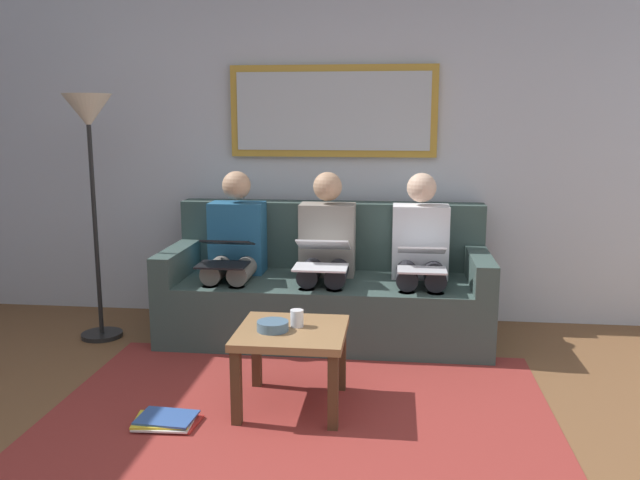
{
  "coord_description": "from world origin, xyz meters",
  "views": [
    {
      "loc": [
        -0.47,
        2.34,
        1.52
      ],
      "look_at": [
        0.0,
        -1.7,
        0.75
      ],
      "focal_mm": 37.02,
      "sensor_mm": 36.0,
      "label": 1
    }
  ],
  "objects_px": {
    "person_left": "(420,253)",
    "standing_lamp": "(89,138)",
    "framed_mirror": "(333,111)",
    "laptop_white": "(322,255)",
    "laptop_black": "(226,252)",
    "person_right": "(234,249)",
    "bowl": "(273,326)",
    "person_middle": "(326,251)",
    "cup": "(297,318)",
    "couch": "(327,290)",
    "laptop_silver": "(422,259)",
    "magazine_stack": "(166,420)",
    "coffee_table": "(292,342)"
  },
  "relations": [
    {
      "from": "person_left",
      "to": "standing_lamp",
      "type": "distance_m",
      "value": 2.33
    },
    {
      "from": "framed_mirror",
      "to": "laptop_white",
      "type": "distance_m",
      "value": 1.15
    },
    {
      "from": "framed_mirror",
      "to": "laptop_black",
      "type": "height_order",
      "value": "framed_mirror"
    },
    {
      "from": "person_left",
      "to": "person_right",
      "type": "height_order",
      "value": "same"
    },
    {
      "from": "bowl",
      "to": "person_middle",
      "type": "bearing_deg",
      "value": -97.1
    },
    {
      "from": "framed_mirror",
      "to": "person_right",
      "type": "relative_size",
      "value": 1.32
    },
    {
      "from": "cup",
      "to": "laptop_black",
      "type": "height_order",
      "value": "laptop_black"
    },
    {
      "from": "couch",
      "to": "bowl",
      "type": "xyz_separation_m",
      "value": [
        0.15,
        1.26,
        0.14
      ]
    },
    {
      "from": "person_middle",
      "to": "laptop_silver",
      "type": "bearing_deg",
      "value": 159.11
    },
    {
      "from": "cup",
      "to": "couch",
      "type": "bearing_deg",
      "value": -91.66
    },
    {
      "from": "person_middle",
      "to": "laptop_white",
      "type": "height_order",
      "value": "person_middle"
    },
    {
      "from": "person_middle",
      "to": "magazine_stack",
      "type": "xyz_separation_m",
      "value": [
        0.64,
        1.44,
        -0.58
      ]
    },
    {
      "from": "couch",
      "to": "bowl",
      "type": "bearing_deg",
      "value": 83.28
    },
    {
      "from": "person_right",
      "to": "couch",
      "type": "bearing_deg",
      "value": -173.87
    },
    {
      "from": "framed_mirror",
      "to": "person_left",
      "type": "xyz_separation_m",
      "value": [
        -0.64,
        0.46,
        -0.94
      ]
    },
    {
      "from": "person_middle",
      "to": "bowl",
      "type": "bearing_deg",
      "value": 82.9
    },
    {
      "from": "laptop_silver",
      "to": "standing_lamp",
      "type": "xyz_separation_m",
      "value": [
        2.19,
        -0.05,
        0.75
      ]
    },
    {
      "from": "framed_mirror",
      "to": "laptop_white",
      "type": "bearing_deg",
      "value": 90.0
    },
    {
      "from": "person_right",
      "to": "coffee_table",
      "type": "bearing_deg",
      "value": 116.97
    },
    {
      "from": "bowl",
      "to": "person_middle",
      "type": "xyz_separation_m",
      "value": [
        -0.15,
        -1.19,
        0.16
      ]
    },
    {
      "from": "bowl",
      "to": "laptop_black",
      "type": "relative_size",
      "value": 0.43
    },
    {
      "from": "cup",
      "to": "person_middle",
      "type": "distance_m",
      "value": 1.11
    },
    {
      "from": "cup",
      "to": "coffee_table",
      "type": "bearing_deg",
      "value": 64.32
    },
    {
      "from": "cup",
      "to": "standing_lamp",
      "type": "distance_m",
      "value": 1.98
    },
    {
      "from": "framed_mirror",
      "to": "laptop_silver",
      "type": "xyz_separation_m",
      "value": [
        -0.64,
        0.7,
        -0.93
      ]
    },
    {
      "from": "person_middle",
      "to": "magazine_stack",
      "type": "relative_size",
      "value": 3.47
    },
    {
      "from": "coffee_table",
      "to": "person_left",
      "type": "xyz_separation_m",
      "value": [
        -0.7,
        -1.15,
        0.25
      ]
    },
    {
      "from": "coffee_table",
      "to": "cup",
      "type": "relative_size",
      "value": 6.24
    },
    {
      "from": "couch",
      "to": "person_right",
      "type": "xyz_separation_m",
      "value": [
        0.64,
        0.07,
        0.3
      ]
    },
    {
      "from": "coffee_table",
      "to": "person_middle",
      "type": "relative_size",
      "value": 0.49
    },
    {
      "from": "coffee_table",
      "to": "framed_mirror",
      "type": "bearing_deg",
      "value": -91.98
    },
    {
      "from": "laptop_white",
      "to": "person_left",
      "type": "bearing_deg",
      "value": -160.5
    },
    {
      "from": "framed_mirror",
      "to": "laptop_silver",
      "type": "distance_m",
      "value": 1.33
    },
    {
      "from": "cup",
      "to": "person_left",
      "type": "distance_m",
      "value": 1.3
    },
    {
      "from": "cup",
      "to": "laptop_black",
      "type": "relative_size",
      "value": 0.24
    },
    {
      "from": "standing_lamp",
      "to": "laptop_white",
      "type": "bearing_deg",
      "value": 178.98
    },
    {
      "from": "person_right",
      "to": "framed_mirror",
      "type": "bearing_deg",
      "value": -144.47
    },
    {
      "from": "laptop_black",
      "to": "bowl",
      "type": "bearing_deg",
      "value": 117.4
    },
    {
      "from": "standing_lamp",
      "to": "person_left",
      "type": "bearing_deg",
      "value": -174.81
    },
    {
      "from": "laptop_silver",
      "to": "laptop_white",
      "type": "relative_size",
      "value": 0.83
    },
    {
      "from": "bowl",
      "to": "laptop_silver",
      "type": "distance_m",
      "value": 1.24
    },
    {
      "from": "person_middle",
      "to": "laptop_white",
      "type": "relative_size",
      "value": 2.87
    },
    {
      "from": "framed_mirror",
      "to": "standing_lamp",
      "type": "relative_size",
      "value": 0.91
    },
    {
      "from": "laptop_silver",
      "to": "coffee_table",
      "type": "bearing_deg",
      "value": 52.45
    },
    {
      "from": "couch",
      "to": "magazine_stack",
      "type": "xyz_separation_m",
      "value": [
        0.64,
        1.51,
        -0.29
      ]
    },
    {
      "from": "laptop_white",
      "to": "person_right",
      "type": "distance_m",
      "value": 0.68
    },
    {
      "from": "coffee_table",
      "to": "laptop_silver",
      "type": "relative_size",
      "value": 1.7
    },
    {
      "from": "bowl",
      "to": "person_right",
      "type": "relative_size",
      "value": 0.14
    },
    {
      "from": "cup",
      "to": "laptop_black",
      "type": "xyz_separation_m",
      "value": [
        0.61,
        -0.87,
        0.16
      ]
    },
    {
      "from": "bowl",
      "to": "laptop_silver",
      "type": "xyz_separation_m",
      "value": [
        -0.79,
        -0.94,
        0.17
      ]
    }
  ]
}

